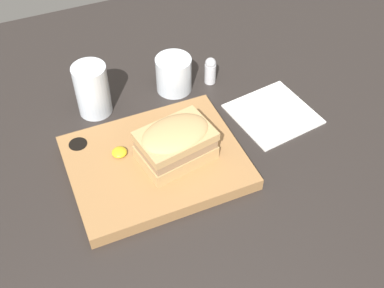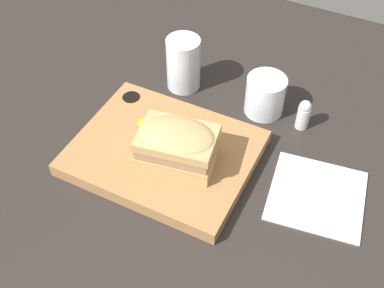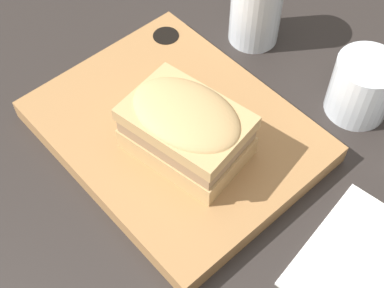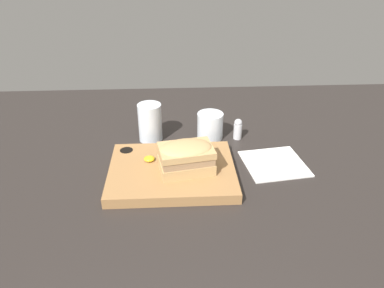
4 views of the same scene
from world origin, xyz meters
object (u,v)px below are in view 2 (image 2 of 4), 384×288
at_px(sandwich, 177,144).
at_px(wine_glass, 265,97).
at_px(serving_board, 164,152).
at_px(salt_shaker, 304,114).
at_px(water_glass, 183,66).
at_px(napkin, 317,195).

relative_size(sandwich, wine_glass, 1.83).
height_order(serving_board, wine_glass, wine_glass).
bearing_deg(salt_shaker, water_glass, 178.19).
relative_size(serving_board, salt_shaker, 4.95).
height_order(water_glass, napkin, water_glass).
bearing_deg(water_glass, salt_shaker, -1.81).
bearing_deg(serving_board, water_glass, 107.17).
bearing_deg(water_glass, serving_board, -72.83).
bearing_deg(wine_glass, napkin, -45.32).
height_order(wine_glass, napkin, wine_glass).
distance_m(sandwich, water_glass, 0.23).
distance_m(sandwich, salt_shaker, 0.26).
height_order(sandwich, napkin, sandwich).
relative_size(serving_board, napkin, 1.80).
height_order(serving_board, napkin, serving_board).
distance_m(wine_glass, salt_shaker, 0.08).
height_order(serving_board, sandwich, sandwich).
bearing_deg(wine_glass, salt_shaker, -7.03).
height_order(sandwich, salt_shaker, sandwich).
distance_m(wine_glass, napkin, 0.23).
bearing_deg(napkin, salt_shaker, 116.88).
relative_size(water_glass, salt_shaker, 1.76).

